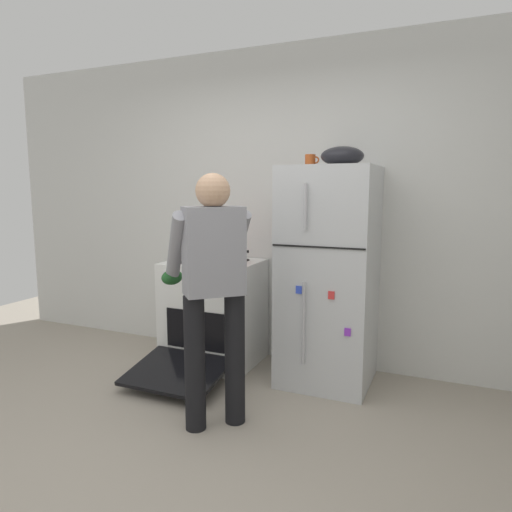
{
  "coord_description": "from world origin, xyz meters",
  "views": [
    {
      "loc": [
        1.35,
        -1.85,
        1.5
      ],
      "look_at": [
        -0.01,
        1.32,
        1.0
      ],
      "focal_mm": 32.17,
      "sensor_mm": 36.0,
      "label": 1
    }
  ],
  "objects_px": {
    "refrigerator": "(329,276)",
    "stove_range": "(213,313)",
    "person_cook": "(213,279)",
    "mixing_bowl": "(342,156)",
    "pepper_mill": "(195,246)",
    "coffee_mug": "(310,161)",
    "red_pot": "(227,255)"
  },
  "relations": [
    {
      "from": "refrigerator",
      "to": "stove_range",
      "type": "height_order",
      "value": "refrigerator"
    },
    {
      "from": "stove_range",
      "to": "pepper_mill",
      "type": "xyz_separation_m",
      "value": [
        -0.3,
        0.22,
        0.55
      ]
    },
    {
      "from": "person_cook",
      "to": "coffee_mug",
      "type": "height_order",
      "value": "coffee_mug"
    },
    {
      "from": "stove_range",
      "to": "coffee_mug",
      "type": "height_order",
      "value": "coffee_mug"
    },
    {
      "from": "red_pot",
      "to": "coffee_mug",
      "type": "xyz_separation_m",
      "value": [
        0.67,
        0.1,
        0.76
      ]
    },
    {
      "from": "refrigerator",
      "to": "mixing_bowl",
      "type": "xyz_separation_m",
      "value": [
        0.08,
        0.0,
        0.91
      ]
    },
    {
      "from": "person_cook",
      "to": "pepper_mill",
      "type": "xyz_separation_m",
      "value": [
        -0.82,
        1.16,
        0.03
      ]
    },
    {
      "from": "refrigerator",
      "to": "red_pot",
      "type": "xyz_separation_m",
      "value": [
        -0.85,
        -0.05,
        0.12
      ]
    },
    {
      "from": "mixing_bowl",
      "to": "red_pot",
      "type": "bearing_deg",
      "value": -176.93
    },
    {
      "from": "refrigerator",
      "to": "person_cook",
      "type": "xyz_separation_m",
      "value": [
        -0.5,
        -0.96,
        0.12
      ]
    },
    {
      "from": "refrigerator",
      "to": "mixing_bowl",
      "type": "relative_size",
      "value": 5.31
    },
    {
      "from": "refrigerator",
      "to": "person_cook",
      "type": "height_order",
      "value": "refrigerator"
    },
    {
      "from": "person_cook",
      "to": "coffee_mug",
      "type": "bearing_deg",
      "value": 72.46
    },
    {
      "from": "coffee_mug",
      "to": "mixing_bowl",
      "type": "height_order",
      "value": "mixing_bowl"
    },
    {
      "from": "person_cook",
      "to": "mixing_bowl",
      "type": "height_order",
      "value": "mixing_bowl"
    },
    {
      "from": "stove_range",
      "to": "red_pot",
      "type": "bearing_deg",
      "value": -11.43
    },
    {
      "from": "red_pot",
      "to": "mixing_bowl",
      "type": "relative_size",
      "value": 1.2
    },
    {
      "from": "person_cook",
      "to": "coffee_mug",
      "type": "distance_m",
      "value": 1.31
    },
    {
      "from": "red_pot",
      "to": "coffee_mug",
      "type": "distance_m",
      "value": 1.02
    },
    {
      "from": "stove_range",
      "to": "red_pot",
      "type": "xyz_separation_m",
      "value": [
        0.16,
        -0.03,
        0.52
      ]
    },
    {
      "from": "coffee_mug",
      "to": "pepper_mill",
      "type": "distance_m",
      "value": 1.36
    },
    {
      "from": "mixing_bowl",
      "to": "pepper_mill",
      "type": "bearing_deg",
      "value": 171.82
    },
    {
      "from": "refrigerator",
      "to": "stove_range",
      "type": "distance_m",
      "value": 1.09
    },
    {
      "from": "red_pot",
      "to": "stove_range",
      "type": "bearing_deg",
      "value": 168.57
    },
    {
      "from": "refrigerator",
      "to": "stove_range",
      "type": "xyz_separation_m",
      "value": [
        -1.01,
        -0.02,
        -0.4
      ]
    },
    {
      "from": "pepper_mill",
      "to": "person_cook",
      "type": "bearing_deg",
      "value": -54.78
    },
    {
      "from": "mixing_bowl",
      "to": "stove_range",
      "type": "bearing_deg",
      "value": -179.07
    },
    {
      "from": "stove_range",
      "to": "red_pot",
      "type": "relative_size",
      "value": 3.17
    },
    {
      "from": "coffee_mug",
      "to": "pepper_mill",
      "type": "height_order",
      "value": "coffee_mug"
    },
    {
      "from": "pepper_mill",
      "to": "coffee_mug",
      "type": "bearing_deg",
      "value": -7.54
    },
    {
      "from": "person_cook",
      "to": "mixing_bowl",
      "type": "bearing_deg",
      "value": 58.94
    },
    {
      "from": "stove_range",
      "to": "refrigerator",
      "type": "bearing_deg",
      "value": 0.98
    }
  ]
}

